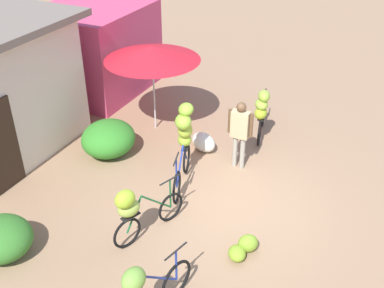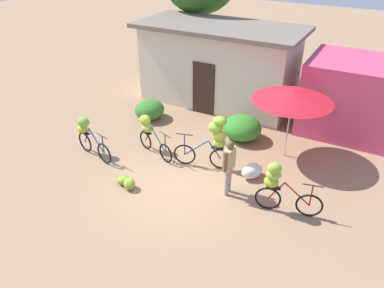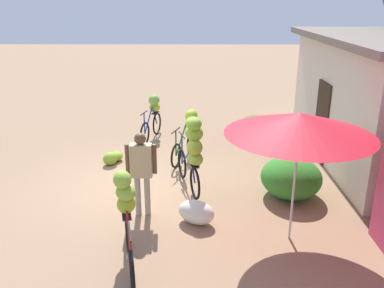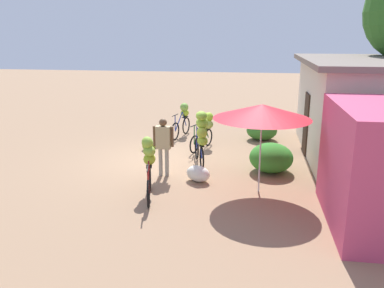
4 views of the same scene
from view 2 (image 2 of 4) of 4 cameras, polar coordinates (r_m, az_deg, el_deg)
ground_plane at (r=10.51m, az=-2.22°, el=-6.29°), size 60.00×60.00×0.00m
building_low at (r=15.01m, az=4.12°, el=12.12°), size 6.39×3.05×3.11m
shop_pink at (r=13.94m, az=23.62°, el=6.71°), size 3.20×2.80×2.51m
hedge_bush_front_left at (r=14.02m, az=-6.54°, el=5.27°), size 1.08×1.13×0.72m
hedge_bush_front_right at (r=12.63m, az=7.68°, el=2.49°), size 1.32×1.25×0.83m
market_umbrella at (r=11.22m, az=15.23°, el=7.24°), size 2.38×2.38×2.24m
bicycle_leftmost at (r=11.93m, az=-15.75°, el=1.53°), size 1.66×0.52×1.26m
bicycle_near_pile at (r=11.74m, az=-6.57°, el=2.00°), size 1.58×0.71×1.21m
bicycle_center_loaded at (r=10.70m, az=3.44°, el=0.99°), size 1.72×0.65×1.73m
bicycle_by_shop at (r=9.40m, az=13.18°, el=-6.09°), size 1.65×0.52×1.43m
banana_pile_on_ground at (r=10.51m, az=-9.99°, el=-5.82°), size 0.76×0.57×0.32m
produce_sack at (r=10.82m, az=9.22°, el=-4.09°), size 0.71×0.82×0.44m
person_vendor at (r=9.68m, az=5.72°, el=-2.80°), size 0.22×0.58×1.64m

